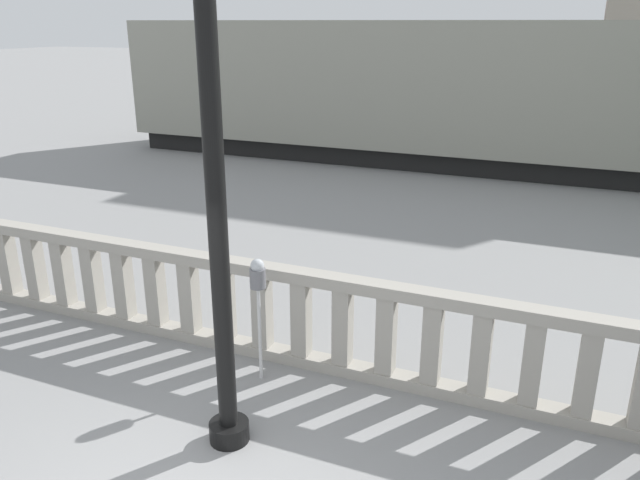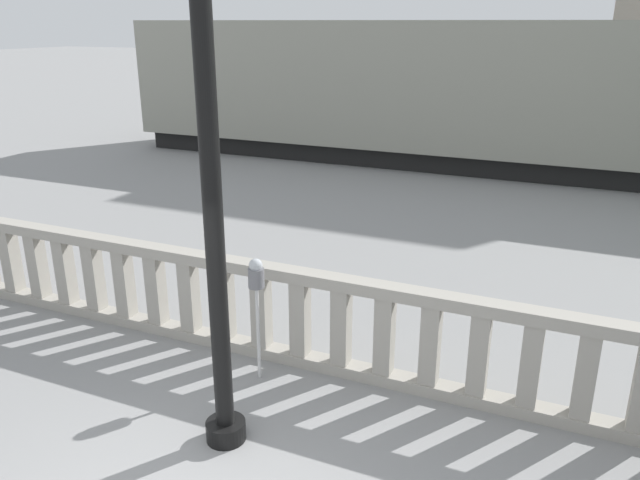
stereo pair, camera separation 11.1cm
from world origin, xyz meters
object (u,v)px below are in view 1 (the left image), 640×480
parking_meter (258,283)px  train_near (554,97)px  train_far (545,66)px  lamppost (211,117)px

parking_meter → train_near: (2.31, 12.09, 0.87)m
train_near → train_far: size_ratio=1.07×
lamppost → train_far: size_ratio=0.25×
lamppost → train_near: (2.06, 13.23, -1.12)m
parking_meter → train_far: size_ratio=0.06×
train_near → train_far: train_near is taller
lamppost → parking_meter: 2.31m
parking_meter → train_near: train_near is taller
lamppost → parking_meter: (-0.25, 1.14, -1.99)m
lamppost → train_near: size_ratio=0.23×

